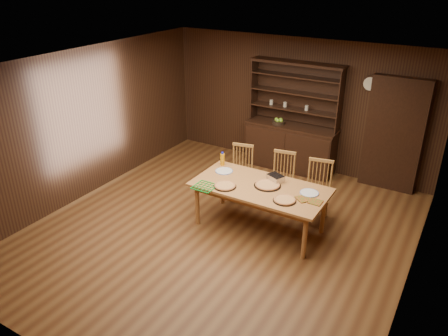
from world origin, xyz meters
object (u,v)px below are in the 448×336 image
Objects in this scene: chair_center at (282,177)px; chair_left at (241,170)px; china_hutch at (291,141)px; chair_right at (318,188)px; juice_bottle at (222,159)px; dining_table at (260,190)px.

chair_left is at bearing 177.73° from chair_center.
china_hutch reaches higher than chair_right.
chair_right is at bearing -12.65° from chair_left.
china_hutch is 2.05m from juice_bottle.
dining_table is at bearing -78.64° from china_hutch.
juice_bottle is (-0.14, -0.42, 0.34)m from chair_left.
dining_table is 0.91m from chair_center.
dining_table is 1.03m from chair_right.
chair_right is (0.67, 0.78, -0.14)m from dining_table.
chair_left reaches higher than chair_center.
dining_table is 1.11m from chair_left.
chair_center is at bearing -4.55° from chair_left.
dining_table is at bearing -58.26° from chair_left.
chair_right is at bearing -19.31° from chair_center.
china_hutch is 2.41m from dining_table.
china_hutch is 9.24× the size of juice_bottle.
dining_table is (0.47, -2.36, 0.08)m from china_hutch.
chair_center is at bearing 30.29° from juice_bottle.
chair_left is 0.96× the size of chair_right.
dining_table is 2.02× the size of chair_right.
juice_bottle reaches higher than dining_table.
chair_right is 4.34× the size of juice_bottle.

